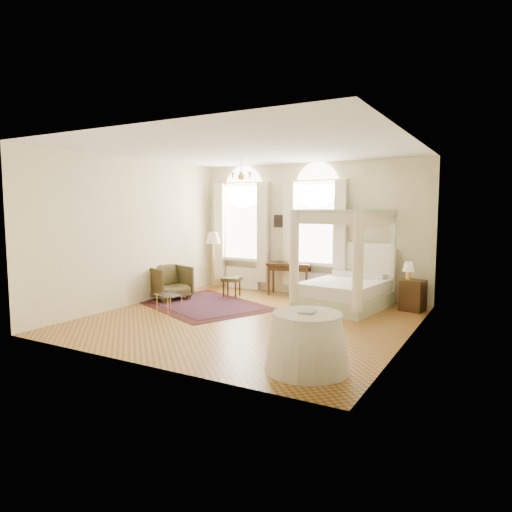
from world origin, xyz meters
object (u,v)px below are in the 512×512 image
at_px(stool, 232,281).
at_px(coffee_table, 169,296).
at_px(floor_lamp, 213,241).
at_px(side_table, 307,342).
at_px(writing_desk, 289,267).
at_px(canopy_bed, 344,286).
at_px(nightstand, 413,295).
at_px(armchair, 169,282).

height_order(stool, coffee_table, stool).
xyz_separation_m(floor_lamp, side_table, (4.53, -4.33, -0.94)).
height_order(writing_desk, stool, writing_desk).
distance_m(canopy_bed, nightstand, 1.45).
distance_m(stool, floor_lamp, 1.36).
height_order(canopy_bed, floor_lamp, canopy_bed).
height_order(nightstand, side_table, side_table).
bearing_deg(stool, canopy_bed, 2.61).
relative_size(nightstand, floor_lamp, 0.43).
height_order(canopy_bed, stool, canopy_bed).
height_order(nightstand, armchair, armchair).
bearing_deg(floor_lamp, writing_desk, 12.13).
relative_size(writing_desk, stool, 2.36).
relative_size(canopy_bed, floor_lamp, 1.41).
xyz_separation_m(coffee_table, floor_lamp, (-0.65, 2.57, 0.98)).
distance_m(armchair, side_table, 5.60).
relative_size(writing_desk, coffee_table, 1.76).
bearing_deg(side_table, floor_lamp, 136.28).
bearing_deg(stool, writing_desk, 38.38).
relative_size(canopy_bed, writing_desk, 1.86).
xyz_separation_m(stool, armchair, (-1.15, -0.98, 0.00)).
xyz_separation_m(nightstand, armchair, (-5.36, -1.55, 0.07)).
xyz_separation_m(stool, side_table, (3.65, -3.86, -0.01)).
bearing_deg(nightstand, stool, -172.28).
distance_m(writing_desk, stool, 1.49).
bearing_deg(stool, nightstand, 7.72).
distance_m(canopy_bed, writing_desk, 1.87).
xyz_separation_m(canopy_bed, armchair, (-3.99, -1.11, -0.09)).
bearing_deg(armchair, writing_desk, -30.13).
relative_size(nightstand, writing_desk, 0.56).
xyz_separation_m(canopy_bed, coffee_table, (-3.06, -2.23, -0.14)).
height_order(canopy_bed, side_table, canopy_bed).
height_order(writing_desk, coffee_table, writing_desk).
distance_m(canopy_bed, side_table, 4.07).
relative_size(nightstand, side_table, 0.57).
bearing_deg(writing_desk, coffee_table, -114.45).
distance_m(canopy_bed, coffee_table, 3.78).
height_order(nightstand, coffee_table, nightstand).
relative_size(writing_desk, armchair, 1.33).
height_order(canopy_bed, coffee_table, canopy_bed).
height_order(stool, floor_lamp, floor_lamp).
distance_m(writing_desk, coffee_table, 3.32).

